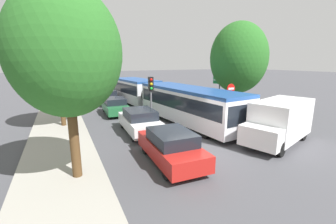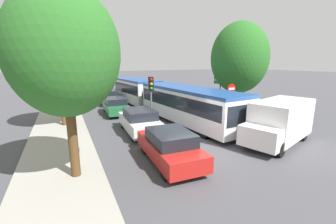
{
  "view_description": "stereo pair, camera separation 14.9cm",
  "coord_description": "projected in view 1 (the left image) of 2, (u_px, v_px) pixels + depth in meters",
  "views": [
    {
      "loc": [
        -5.89,
        -8.71,
        4.36
      ],
      "look_at": [
        0.2,
        3.94,
        1.2
      ],
      "focal_mm": 24.0,
      "sensor_mm": 36.0,
      "label": 1
    },
    {
      "loc": [
        -5.75,
        -8.77,
        4.36
      ],
      "look_at": [
        0.2,
        3.94,
        1.2
      ],
      "focal_mm": 24.0,
      "sensor_mm": 36.0,
      "label": 2
    }
  ],
  "objects": [
    {
      "name": "queued_car_white",
      "position": [
        140.0,
        121.0,
        13.94
      ],
      "size": [
        2.0,
        4.36,
        1.49
      ],
      "rotation": [
        0.0,
        0.0,
        1.53
      ],
      "color": "white",
      "rests_on": "ground"
    },
    {
      "name": "kerb_strip_left",
      "position": [
        59.0,
        108.0,
        21.33
      ],
      "size": [
        3.2,
        39.25,
        0.14
      ],
      "primitive_type": "cube",
      "color": "#9E998E",
      "rests_on": "ground"
    },
    {
      "name": "traffic_light",
      "position": [
        151.0,
        91.0,
        14.6
      ],
      "size": [
        0.35,
        0.38,
        3.4
      ],
      "rotation": [
        0.0,
        0.0,
        -1.71
      ],
      "color": "#56595E",
      "rests_on": "ground"
    },
    {
      "name": "no_entry_sign",
      "position": [
        230.0,
        97.0,
        16.18
      ],
      "size": [
        0.7,
        0.08,
        2.82
      ],
      "rotation": [
        0.0,
        0.0,
        -1.57
      ],
      "color": "#56595E",
      "rests_on": "ground"
    },
    {
      "name": "articulated_bus",
      "position": [
        162.0,
        96.0,
        19.08
      ],
      "size": [
        4.37,
        17.52,
        2.58
      ],
      "rotation": [
        0.0,
        0.0,
        -1.47
      ],
      "color": "silver",
      "rests_on": "ground"
    },
    {
      "name": "queued_car_green",
      "position": [
        115.0,
        106.0,
        18.89
      ],
      "size": [
        1.89,
        4.12,
        1.41
      ],
      "rotation": [
        0.0,
        0.0,
        1.53
      ],
      "color": "#236638",
      "rests_on": "ground"
    },
    {
      "name": "tree_left_mid",
      "position": [
        57.0,
        59.0,
        14.29
      ],
      "size": [
        4.21,
        4.21,
        6.45
      ],
      "color": "#51381E",
      "rests_on": "ground"
    },
    {
      "name": "white_van",
      "position": [
        279.0,
        121.0,
        12.14
      ],
      "size": [
        5.36,
        3.39,
        2.31
      ],
      "rotation": [
        0.0,
        0.0,
        3.45
      ],
      "color": "white",
      "rests_on": "ground"
    },
    {
      "name": "direction_sign_post",
      "position": [
        220.0,
        83.0,
        19.26
      ],
      "size": [
        0.39,
        1.37,
        3.6
      ],
      "rotation": [
        0.0,
        0.0,
        3.38
      ],
      "color": "#56595E",
      "rests_on": "ground"
    },
    {
      "name": "tree_right_near",
      "position": [
        238.0,
        60.0,
        18.0
      ],
      "size": [
        4.53,
        4.53,
        7.46
      ],
      "color": "#51381E",
      "rests_on": "ground"
    },
    {
      "name": "queued_car_red",
      "position": [
        171.0,
        146.0,
        9.81
      ],
      "size": [
        1.95,
        4.26,
        1.46
      ],
      "rotation": [
        0.0,
        0.0,
        1.53
      ],
      "color": "#B21E19",
      "rests_on": "ground"
    },
    {
      "name": "tree_left_near",
      "position": [
        67.0,
        56.0,
        7.49
      ],
      "size": [
        3.73,
        3.73,
        6.89
      ],
      "color": "#51381E",
      "rests_on": "ground"
    },
    {
      "name": "city_bus_rear",
      "position": [
        89.0,
        81.0,
        35.81
      ],
      "size": [
        3.16,
        11.36,
        2.42
      ],
      "rotation": [
        0.0,
        0.0,
        1.51
      ],
      "color": "silver",
      "rests_on": "ground"
    },
    {
      "name": "queued_car_graphite",
      "position": [
        108.0,
        97.0,
        23.5
      ],
      "size": [
        1.94,
        4.22,
        1.44
      ],
      "rotation": [
        0.0,
        0.0,
        1.53
      ],
      "color": "#47474C",
      "rests_on": "ground"
    },
    {
      "name": "ground_plane",
      "position": [
        199.0,
        152.0,
        11.11
      ],
      "size": [
        200.0,
        200.0,
        0.0
      ],
      "primitive_type": "plane",
      "color": "#47474C"
    }
  ]
}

